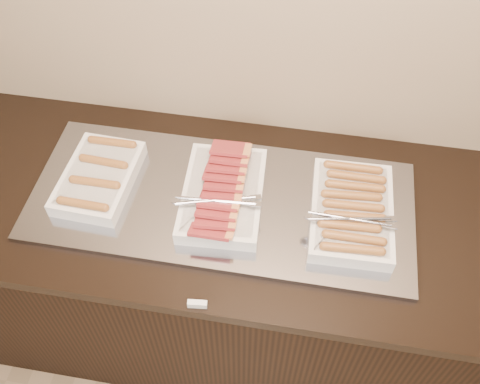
{
  "coord_description": "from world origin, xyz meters",
  "views": [
    {
      "loc": [
        0.25,
        1.14,
        2.26
      ],
      "look_at": [
        0.08,
        2.13,
        0.97
      ],
      "focal_mm": 40.0,
      "sensor_mm": 36.0,
      "label": 1
    }
  ],
  "objects_px": {
    "dish_left": "(99,177)",
    "dish_center": "(222,194)",
    "dish_right": "(352,211)",
    "warming_tray": "(221,201)",
    "counter": "(219,272)"
  },
  "relations": [
    {
      "from": "dish_left",
      "to": "dish_right",
      "type": "xyz_separation_m",
      "value": [
        0.8,
        -0.0,
        0.01
      ]
    },
    {
      "from": "dish_center",
      "to": "dish_right",
      "type": "distance_m",
      "value": 0.4
    },
    {
      "from": "counter",
      "to": "dish_right",
      "type": "height_order",
      "value": "dish_right"
    },
    {
      "from": "warming_tray",
      "to": "dish_right",
      "type": "distance_m",
      "value": 0.4
    },
    {
      "from": "counter",
      "to": "dish_right",
      "type": "distance_m",
      "value": 0.66
    },
    {
      "from": "dish_left",
      "to": "dish_center",
      "type": "xyz_separation_m",
      "value": [
        0.4,
        -0.0,
        0.01
      ]
    },
    {
      "from": "dish_left",
      "to": "dish_center",
      "type": "bearing_deg",
      "value": 2.01
    },
    {
      "from": "warming_tray",
      "to": "dish_left",
      "type": "height_order",
      "value": "dish_left"
    },
    {
      "from": "counter",
      "to": "dish_center",
      "type": "relative_size",
      "value": 5.34
    },
    {
      "from": "dish_right",
      "to": "warming_tray",
      "type": "bearing_deg",
      "value": 177.83
    },
    {
      "from": "dish_left",
      "to": "dish_right",
      "type": "bearing_deg",
      "value": 2.27
    },
    {
      "from": "dish_center",
      "to": "dish_right",
      "type": "xyz_separation_m",
      "value": [
        0.4,
        -0.0,
        -0.0
      ]
    },
    {
      "from": "counter",
      "to": "warming_tray",
      "type": "relative_size",
      "value": 1.72
    },
    {
      "from": "counter",
      "to": "dish_center",
      "type": "distance_m",
      "value": 0.5
    },
    {
      "from": "dish_left",
      "to": "dish_center",
      "type": "height_order",
      "value": "dish_center"
    }
  ]
}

